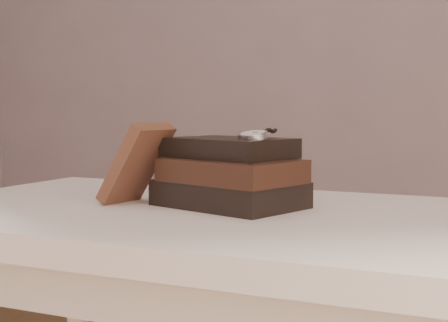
% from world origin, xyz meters
% --- Properties ---
extents(table, '(1.00, 0.60, 0.75)m').
position_xyz_m(table, '(0.00, 0.35, 0.66)').
color(table, white).
rests_on(table, ground).
extents(book_stack, '(0.26, 0.22, 0.11)m').
position_xyz_m(book_stack, '(0.03, 0.38, 0.80)').
color(book_stack, black).
rests_on(book_stack, table).
extents(journal, '(0.11, 0.11, 0.14)m').
position_xyz_m(journal, '(-0.13, 0.34, 0.82)').
color(journal, '#43251A').
rests_on(journal, table).
extents(pocket_watch, '(0.06, 0.15, 0.02)m').
position_xyz_m(pocket_watch, '(0.08, 0.36, 0.87)').
color(pocket_watch, silver).
rests_on(pocket_watch, book_stack).
extents(eyeglasses, '(0.12, 0.13, 0.05)m').
position_xyz_m(eyeglasses, '(-0.03, 0.48, 0.81)').
color(eyeglasses, silver).
rests_on(eyeglasses, book_stack).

